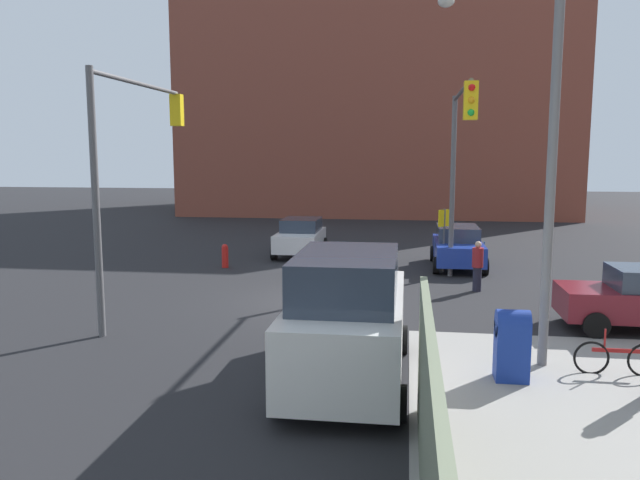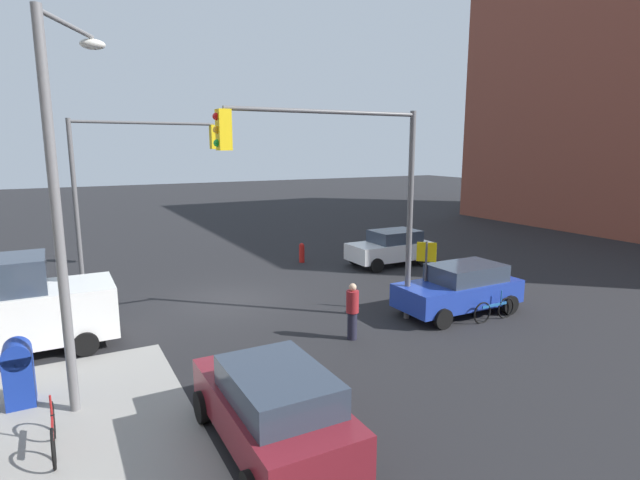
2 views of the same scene
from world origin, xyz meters
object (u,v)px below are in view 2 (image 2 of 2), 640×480
Objects in this scene: traffic_signal_nw_corner at (344,174)px; mailbox_blue at (18,371)px; street_lamp_corner at (63,184)px; coupe_white at (390,247)px; bicycle_at_crosswalk at (494,310)px; hatchback_blue at (460,288)px; pedestrian_crossing at (352,310)px; traffic_signal_se_corner at (135,167)px; bicycle_leaning_on_fence at (53,433)px; sedan_maroon at (273,405)px; fire_hydrant at (302,252)px.

traffic_signal_nw_corner reaches higher than mailbox_blue.
street_lamp_corner reaches higher than coupe_white.
traffic_signal_nw_corner is 6.57m from bicycle_at_crosswalk.
mailbox_blue is at bearing 0.47° from hatchback_blue.
traffic_signal_nw_corner is at bearing -5.30° from hatchback_blue.
street_lamp_corner is at bearing -135.84° from pedestrian_crossing.
traffic_signal_nw_corner and traffic_signal_se_corner have the same top height.
traffic_signal_se_corner is 11.63m from coupe_white.
traffic_signal_nw_corner is 0.81× the size of street_lamp_corner.
bicycle_leaning_on_fence is at bearing 71.90° from street_lamp_corner.
coupe_white is 0.91× the size of hatchback_blue.
mailbox_blue is at bearing -4.40° from bicycle_at_crosswalk.
sedan_maroon reaches higher than bicycle_leaning_on_fence.
hatchback_blue is 2.41× the size of bicycle_leaning_on_fence.
street_lamp_corner reaches higher than pedestrian_crossing.
mailbox_blue is 5.77m from sedan_maroon.
sedan_maroon reaches higher than bicycle_at_crosswalk.
fire_hydrant is 4.21m from coupe_white.
hatchback_blue is at bearing 45.93° from pedestrian_crossing.
traffic_signal_se_corner is at bearing -105.68° from street_lamp_corner.
pedestrian_crossing reaches higher than coupe_white.
street_lamp_corner is 12.63m from bicycle_at_crosswalk.
bicycle_leaning_on_fence is at bearing 10.87° from hatchback_blue.
traffic_signal_se_corner reaches higher than mailbox_blue.
hatchback_blue is at bearing 72.98° from coupe_white.
traffic_signal_se_corner is at bearing -106.04° from bicycle_leaning_on_fence.
traffic_signal_nw_corner is at bearing -160.68° from bicycle_leaning_on_fence.
hatchback_blue is 1.02× the size of sedan_maroon.
pedestrian_crossing is at bearing 82.58° from traffic_signal_nw_corner.
street_lamp_corner is (2.80, 9.97, 0.05)m from traffic_signal_se_corner.
traffic_signal_se_corner is 4.55× the size of mailbox_blue.
sedan_maroon reaches higher than fire_hydrant.
traffic_signal_se_corner is 11.00m from mailbox_blue.
traffic_signal_se_corner is at bearing -49.27° from bicycle_at_crosswalk.
traffic_signal_nw_corner is 4.55× the size of mailbox_blue.
traffic_signal_se_corner is at bearing -89.24° from sedan_maroon.
bicycle_leaning_on_fence is at bearing -123.31° from pedestrian_crossing.
mailbox_blue is (3.96, 9.50, -3.89)m from traffic_signal_se_corner.
mailbox_blue is 0.82× the size of bicycle_leaning_on_fence.
hatchback_blue is at bearing -169.13° from bicycle_leaning_on_fence.
traffic_signal_se_corner is 1.70× the size of coupe_white.
traffic_signal_nw_corner is at bearing 115.68° from traffic_signal_se_corner.
bicycle_leaning_on_fence is (14.01, 8.96, -0.49)m from coupe_white.
bicycle_leaning_on_fence is (10.60, 11.40, -0.14)m from fire_hydrant.
coupe_white is at bearing -101.69° from bicycle_at_crosswalk.
hatchback_blue is (-12.57, -0.10, 0.08)m from mailbox_blue.
bicycle_leaning_on_fence is (11.97, 2.30, -0.50)m from hatchback_blue.
pedestrian_crossing is (-4.06, -3.81, 0.01)m from sedan_maroon.
bicycle_leaning_on_fence is (-0.60, 2.20, -0.42)m from mailbox_blue.
coupe_white and hatchback_blue have the same top height.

